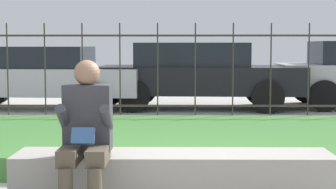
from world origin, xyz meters
The scene contains 6 objects.
stone_bench centered at (-0.04, 0.00, 0.19)m, with size 2.71×0.55×0.44m.
person_seated_reader centered at (-0.74, -0.31, 0.67)m, with size 0.42×0.73×1.24m.
grass_berm centered at (0.00, 2.42, 0.12)m, with size 10.79×3.43×0.25m.
iron_fence centered at (0.00, 4.61, 0.90)m, with size 8.79×0.03×1.73m.
car_parked_center centered at (0.48, 7.32, 0.75)m, with size 4.41×2.02×1.41m.
car_parked_left centered at (-2.93, 7.28, 0.71)m, with size 4.42×2.06×1.33m.
Camera 1 is at (-0.04, -4.73, 1.35)m, focal length 60.00 mm.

